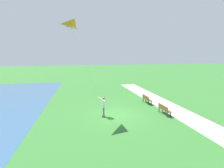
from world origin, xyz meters
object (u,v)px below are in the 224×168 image
object	(u,v)px
person_kite_flyer	(103,105)
park_bench_near_walkway	(147,99)
flying_kite	(75,25)

from	to	relation	value
person_kite_flyer	park_bench_near_walkway	distance (m)	6.03
flying_kite	park_bench_near_walkway	bearing A→B (deg)	-156.62
person_kite_flyer	park_bench_near_walkway	bearing A→B (deg)	-148.41
person_kite_flyer	flying_kite	xyz separation A→B (m)	(2.14, -0.01, 6.50)
person_kite_flyer	flying_kite	distance (m)	6.84
flying_kite	person_kite_flyer	bearing A→B (deg)	179.73
flying_kite	park_bench_near_walkway	xyz separation A→B (m)	(-7.25, -3.14, -7.03)
person_kite_flyer	flying_kite	bearing A→B (deg)	-0.27
person_kite_flyer	flying_kite	size ratio (longest dim) A/B	0.30
flying_kite	park_bench_near_walkway	distance (m)	10.58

